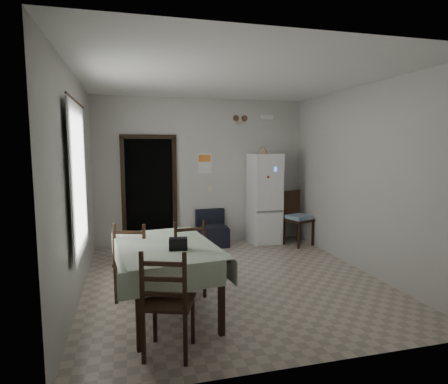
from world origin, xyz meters
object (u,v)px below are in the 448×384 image
corner_chair (299,218)px  dining_table (166,279)px  dining_chair_far_right (186,257)px  dining_chair_far_left (134,260)px  navy_seat (212,228)px  fridge (264,199)px  dining_chair_near_head (169,301)px

corner_chair → dining_table: bearing=-160.2°
dining_table → dining_chair_far_right: 0.62m
corner_chair → dining_chair_far_left: corner_chair is taller
navy_seat → dining_chair_far_left: (-1.54, -2.24, 0.16)m
fridge → corner_chair: 0.79m
fridge → dining_chair_far_right: bearing=-132.1°
dining_chair_far_left → dining_table: bearing=139.5°
navy_seat → dining_chair_far_left: dining_chair_far_left is taller
corner_chair → dining_chair_near_head: 4.40m
dining_chair_far_left → dining_chair_far_right: size_ratio=0.99×
navy_seat → dining_table: bearing=-114.4°
dining_table → corner_chair: bearing=33.8°
dining_table → dining_chair_near_head: size_ratio=1.54×
dining_table → dining_chair_near_head: dining_chair_near_head is taller
fridge → dining_chair_far_left: (-2.62, -2.24, -0.40)m
navy_seat → corner_chair: (1.67, -0.37, 0.19)m
dining_table → fridge: bearing=44.3°
corner_chair → dining_chair_far_left: (-3.21, -1.87, -0.03)m
navy_seat → dining_chair_far_right: (-0.87, -2.29, 0.16)m
fridge → dining_chair_far_right: fridge is taller
dining_chair_far_left → dining_chair_near_head: size_ratio=0.97×
corner_chair → dining_chair_far_right: corner_chair is taller
fridge → navy_seat: 1.22m
corner_chair → dining_table: size_ratio=0.67×
dining_chair_near_head → corner_chair: bearing=-111.9°
dining_chair_far_left → fridge: bearing=-121.3°
fridge → dining_chair_far_right: (-1.95, -2.29, -0.39)m
dining_chair_near_head → fridge: bearing=-102.9°
navy_seat → corner_chair: 1.72m
navy_seat → dining_chair_far_right: 2.45m
dining_chair_near_head → dining_chair_far_right: bearing=-85.8°
fridge → dining_chair_near_head: 4.36m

